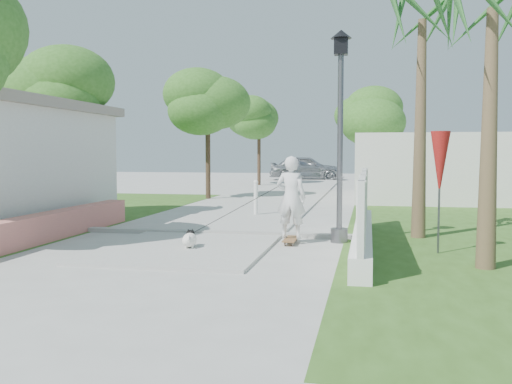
% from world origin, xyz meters
% --- Properties ---
extents(ground, '(90.00, 90.00, 0.00)m').
position_xyz_m(ground, '(0.00, 0.00, 0.00)').
color(ground, '#B7B7B2').
rests_on(ground, ground).
extents(path_strip, '(3.20, 36.00, 0.06)m').
position_xyz_m(path_strip, '(0.00, 20.00, 0.03)').
color(path_strip, '#B7B7B2').
rests_on(path_strip, ground).
extents(curb, '(6.50, 0.25, 0.10)m').
position_xyz_m(curb, '(0.00, 6.00, 0.05)').
color(curb, '#999993').
rests_on(curb, ground).
extents(pink_wall, '(0.45, 8.20, 0.80)m').
position_xyz_m(pink_wall, '(-3.30, 3.55, 0.31)').
color(pink_wall, '#BC6560').
rests_on(pink_wall, ground).
extents(lattice_fence, '(0.35, 7.00, 1.50)m').
position_xyz_m(lattice_fence, '(3.40, 5.00, 0.54)').
color(lattice_fence, white).
rests_on(lattice_fence, ground).
extents(building_right, '(6.00, 8.00, 2.60)m').
position_xyz_m(building_right, '(6.00, 18.00, 1.30)').
color(building_right, silver).
rests_on(building_right, ground).
extents(street_lamp, '(0.44, 0.44, 4.44)m').
position_xyz_m(street_lamp, '(2.90, 5.50, 2.43)').
color(street_lamp, '#59595E').
rests_on(street_lamp, ground).
extents(bollard, '(0.14, 0.14, 1.09)m').
position_xyz_m(bollard, '(0.20, 10.00, 0.58)').
color(bollard, white).
rests_on(bollard, ground).
extents(patio_umbrella, '(0.36, 0.36, 2.30)m').
position_xyz_m(patio_umbrella, '(4.80, 4.50, 1.69)').
color(patio_umbrella, '#59595E').
rests_on(patio_umbrella, ground).
extents(tree_left_mid, '(3.20, 3.20, 4.85)m').
position_xyz_m(tree_left_mid, '(-5.48, 8.48, 3.50)').
color(tree_left_mid, '#4C3826').
rests_on(tree_left_mid, ground).
extents(tree_path_left, '(3.40, 3.40, 5.23)m').
position_xyz_m(tree_path_left, '(-2.98, 15.98, 3.82)').
color(tree_path_left, '#4C3826').
rests_on(tree_path_left, ground).
extents(tree_path_right, '(3.00, 3.00, 4.79)m').
position_xyz_m(tree_path_right, '(3.22, 19.98, 3.49)').
color(tree_path_right, '#4C3826').
rests_on(tree_path_right, ground).
extents(tree_path_far, '(3.20, 3.20, 5.17)m').
position_xyz_m(tree_path_far, '(-2.78, 25.98, 3.82)').
color(tree_path_far, '#4C3826').
rests_on(tree_path_far, ground).
extents(palm_far, '(1.80, 1.80, 5.30)m').
position_xyz_m(palm_far, '(4.60, 6.50, 4.48)').
color(palm_far, brown).
rests_on(palm_far, ground).
extents(palm_near, '(1.80, 1.80, 4.70)m').
position_xyz_m(palm_near, '(5.40, 3.20, 3.95)').
color(palm_near, brown).
rests_on(palm_near, ground).
extents(skateboarder, '(2.15, 1.50, 1.83)m').
position_xyz_m(skateboarder, '(1.12, 4.77, 0.80)').
color(skateboarder, brown).
rests_on(skateboarder, ground).
extents(dog, '(0.35, 0.58, 0.41)m').
position_xyz_m(dog, '(0.10, 3.94, 0.22)').
color(dog, white).
rests_on(dog, ground).
extents(parked_car, '(5.13, 2.47, 1.69)m').
position_xyz_m(parked_car, '(-0.78, 32.61, 0.85)').
color(parked_car, '#A0A1A7').
rests_on(parked_car, ground).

